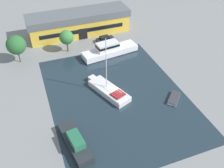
{
  "coord_description": "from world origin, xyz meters",
  "views": [
    {
      "loc": [
        -13.99,
        -34.95,
        32.92
      ],
      "look_at": [
        0.0,
        2.62,
        1.0
      ],
      "focal_mm": 40.0,
      "sensor_mm": 36.0,
      "label": 1
    }
  ],
  "objects_px": {
    "warehouse_building": "(79,23)",
    "sailboat_moored": "(108,90)",
    "quay_tree_near_building": "(66,37)",
    "motor_cruiser": "(109,50)",
    "cabin_boat": "(76,142)",
    "parked_car": "(105,39)",
    "quay_tree_by_water": "(16,45)",
    "small_dinghy": "(174,98)"
  },
  "relations": [
    {
      "from": "motor_cruiser",
      "to": "cabin_boat",
      "type": "height_order",
      "value": "motor_cruiser"
    },
    {
      "from": "quay_tree_by_water",
      "to": "parked_car",
      "type": "height_order",
      "value": "quay_tree_by_water"
    },
    {
      "from": "sailboat_moored",
      "to": "warehouse_building",
      "type": "bearing_deg",
      "value": 65.94
    },
    {
      "from": "small_dinghy",
      "to": "parked_car",
      "type": "bearing_deg",
      "value": -33.69
    },
    {
      "from": "quay_tree_by_water",
      "to": "small_dinghy",
      "type": "bearing_deg",
      "value": -42.1
    },
    {
      "from": "parked_car",
      "to": "cabin_boat",
      "type": "height_order",
      "value": "cabin_boat"
    },
    {
      "from": "quay_tree_near_building",
      "to": "sailboat_moored",
      "type": "distance_m",
      "value": 19.48
    },
    {
      "from": "quay_tree_near_building",
      "to": "small_dinghy",
      "type": "xyz_separation_m",
      "value": [
        15.5,
        -25.22,
        -3.63
      ]
    },
    {
      "from": "quay_tree_by_water",
      "to": "small_dinghy",
      "type": "relative_size",
      "value": 1.63
    },
    {
      "from": "sailboat_moored",
      "to": "motor_cruiser",
      "type": "bearing_deg",
      "value": 47.64
    },
    {
      "from": "cabin_boat",
      "to": "parked_car",
      "type": "bearing_deg",
      "value": 54.06
    },
    {
      "from": "motor_cruiser",
      "to": "cabin_boat",
      "type": "distance_m",
      "value": 28.29
    },
    {
      "from": "parked_car",
      "to": "small_dinghy",
      "type": "distance_m",
      "value": 27.3
    },
    {
      "from": "motor_cruiser",
      "to": "small_dinghy",
      "type": "bearing_deg",
      "value": -170.48
    },
    {
      "from": "motor_cruiser",
      "to": "warehouse_building",
      "type": "bearing_deg",
      "value": 8.45
    },
    {
      "from": "quay_tree_by_water",
      "to": "sailboat_moored",
      "type": "height_order",
      "value": "sailboat_moored"
    },
    {
      "from": "quay_tree_by_water",
      "to": "parked_car",
      "type": "xyz_separation_m",
      "value": [
        22.17,
        2.25,
        -3.72
      ]
    },
    {
      "from": "cabin_boat",
      "to": "small_dinghy",
      "type": "bearing_deg",
      "value": 2.36
    },
    {
      "from": "warehouse_building",
      "to": "parked_car",
      "type": "relative_size",
      "value": 5.73
    },
    {
      "from": "quay_tree_near_building",
      "to": "sailboat_moored",
      "type": "bearing_deg",
      "value": -77.58
    },
    {
      "from": "warehouse_building",
      "to": "parked_car",
      "type": "xyz_separation_m",
      "value": [
        5.16,
        -7.01,
        -2.4
      ]
    },
    {
      "from": "quay_tree_by_water",
      "to": "small_dinghy",
      "type": "height_order",
      "value": "quay_tree_by_water"
    },
    {
      "from": "warehouse_building",
      "to": "cabin_boat",
      "type": "xyz_separation_m",
      "value": [
        -10.57,
        -38.02,
        -2.23
      ]
    },
    {
      "from": "warehouse_building",
      "to": "quay_tree_by_water",
      "type": "distance_m",
      "value": 19.41
    },
    {
      "from": "quay_tree_by_water",
      "to": "motor_cruiser",
      "type": "height_order",
      "value": "quay_tree_by_water"
    },
    {
      "from": "sailboat_moored",
      "to": "small_dinghy",
      "type": "relative_size",
      "value": 2.9
    },
    {
      "from": "small_dinghy",
      "to": "sailboat_moored",
      "type": "bearing_deg",
      "value": 16.05
    },
    {
      "from": "motor_cruiser",
      "to": "small_dinghy",
      "type": "xyz_separation_m",
      "value": [
        6.22,
        -20.07,
        -0.95
      ]
    },
    {
      "from": "warehouse_building",
      "to": "small_dinghy",
      "type": "height_order",
      "value": "warehouse_building"
    },
    {
      "from": "motor_cruiser",
      "to": "cabin_boat",
      "type": "xyz_separation_m",
      "value": [
        -14.55,
        -24.26,
        -0.31
      ]
    },
    {
      "from": "small_dinghy",
      "to": "cabin_boat",
      "type": "distance_m",
      "value": 21.2
    },
    {
      "from": "warehouse_building",
      "to": "small_dinghy",
      "type": "bearing_deg",
      "value": -73.68
    },
    {
      "from": "warehouse_building",
      "to": "sailboat_moored",
      "type": "relative_size",
      "value": 2.33
    },
    {
      "from": "warehouse_building",
      "to": "motor_cruiser",
      "type": "bearing_deg",
      "value": -74.32
    },
    {
      "from": "quay_tree_near_building",
      "to": "sailboat_moored",
      "type": "relative_size",
      "value": 0.48
    },
    {
      "from": "motor_cruiser",
      "to": "small_dinghy",
      "type": "relative_size",
      "value": 3.49
    },
    {
      "from": "parked_car",
      "to": "motor_cruiser",
      "type": "bearing_deg",
      "value": -14.88
    },
    {
      "from": "parked_car",
      "to": "motor_cruiser",
      "type": "distance_m",
      "value": 6.88
    },
    {
      "from": "quay_tree_near_building",
      "to": "motor_cruiser",
      "type": "bearing_deg",
      "value": -29.0
    },
    {
      "from": "quay_tree_by_water",
      "to": "sailboat_moored",
      "type": "relative_size",
      "value": 0.56
    },
    {
      "from": "small_dinghy",
      "to": "quay_tree_near_building",
      "type": "bearing_deg",
      "value": -12.74
    },
    {
      "from": "motor_cruiser",
      "to": "small_dinghy",
      "type": "distance_m",
      "value": 21.03
    }
  ]
}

